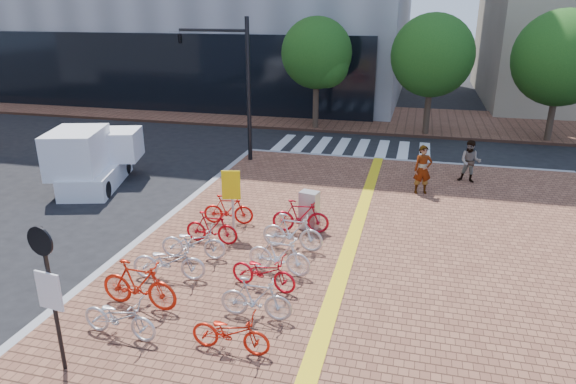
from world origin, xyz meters
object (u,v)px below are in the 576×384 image
(bike_2, at_px, (169,261))
(bike_11, at_px, (301,216))
(bike_8, at_px, (263,271))
(bike_3, at_px, (193,242))
(bike_10, at_px, (292,232))
(traffic_light_pole, at_px, (217,63))
(bike_4, at_px, (212,228))
(bike_5, at_px, (228,210))
(bike_1, at_px, (139,284))
(pedestrian_b, at_px, (470,161))
(utility_box, at_px, (309,210))
(pedestrian_a, at_px, (423,170))
(bike_0, at_px, (119,317))
(bike_9, at_px, (279,255))
(notice_sign, at_px, (49,283))
(bike_6, at_px, (231,332))
(bike_7, at_px, (256,298))
(box_truck, at_px, (94,159))
(yellow_sign, at_px, (232,191))

(bike_2, relative_size, bike_11, 1.07)
(bike_8, bearing_deg, bike_11, 8.13)
(bike_3, xyz_separation_m, bike_10, (2.43, 1.16, 0.06))
(bike_8, relative_size, traffic_light_pole, 0.28)
(bike_4, height_order, bike_5, bike_4)
(bike_1, relative_size, bike_10, 1.07)
(pedestrian_b, height_order, utility_box, pedestrian_b)
(pedestrian_a, distance_m, utility_box, 5.25)
(bike_8, bearing_deg, bike_1, 131.14)
(bike_0, height_order, bike_9, bike_9)
(notice_sign, height_order, traffic_light_pole, traffic_light_pole)
(bike_6, distance_m, pedestrian_b, 13.12)
(bike_7, relative_size, utility_box, 1.35)
(bike_3, bearing_deg, bike_5, -8.81)
(bike_6, xyz_separation_m, notice_sign, (-2.82, -1.30, 1.41))
(box_truck, bearing_deg, bike_8, -35.04)
(bike_6, bearing_deg, bike_3, 34.83)
(bike_2, xyz_separation_m, box_truck, (-6.15, 6.13, 0.46))
(bike_7, height_order, notice_sign, notice_sign)
(bike_11, relative_size, notice_sign, 0.58)
(bike_2, xyz_separation_m, bike_4, (0.22, 2.18, -0.01))
(bike_11, bearing_deg, bike_2, 137.76)
(bike_3, bearing_deg, bike_4, -13.25)
(bike_2, bearing_deg, pedestrian_a, -45.72)
(bike_4, xyz_separation_m, box_truck, (-6.37, 3.95, 0.47))
(pedestrian_b, bearing_deg, traffic_light_pole, -173.02)
(bike_5, height_order, box_truck, box_truck)
(bike_7, bearing_deg, bike_4, 35.02)
(bike_0, bearing_deg, bike_9, -31.68)
(bike_8, bearing_deg, bike_2, 103.73)
(bike_8, bearing_deg, traffic_light_pole, 36.59)
(notice_sign, bearing_deg, bike_4, 84.23)
(bike_5, height_order, traffic_light_pole, traffic_light_pole)
(bike_9, height_order, traffic_light_pole, traffic_light_pole)
(bike_0, xyz_separation_m, bike_5, (0.08, 6.01, 0.02))
(bike_7, bearing_deg, bike_11, 0.33)
(bike_0, bearing_deg, bike_4, 2.88)
(bike_2, distance_m, bike_4, 2.19)
(utility_box, relative_size, traffic_light_pole, 0.20)
(bike_2, bearing_deg, yellow_sign, -20.91)
(bike_11, distance_m, pedestrian_b, 8.10)
(bike_6, xyz_separation_m, bike_10, (0.09, 4.65, 0.10))
(bike_8, height_order, bike_11, bike_11)
(bike_3, height_order, bike_6, bike_3)
(bike_2, xyz_separation_m, pedestrian_a, (5.95, 7.97, 0.40))
(bike_1, relative_size, bike_7, 1.17)
(bike_8, distance_m, notice_sign, 4.85)
(bike_1, xyz_separation_m, yellow_sign, (0.67, 4.20, 0.81))
(bike_4, height_order, bike_9, bike_9)
(bike_10, distance_m, pedestrian_a, 6.58)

